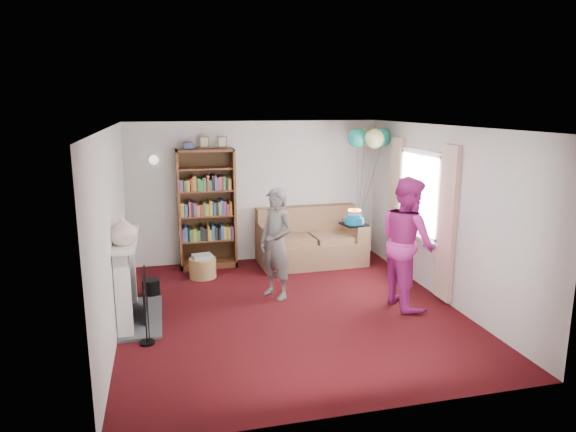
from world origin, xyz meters
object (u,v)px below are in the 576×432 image
object	(u,v)px
sofa	(310,243)
bookcase	(207,210)
birthday_cake	(354,220)
person_striped	(276,243)
person_magenta	(407,242)

from	to	relation	value
sofa	bookcase	bearing A→B (deg)	171.14
bookcase	birthday_cake	size ratio (longest dim) A/B	7.00
person_striped	person_magenta	size ratio (longest dim) A/B	0.89
person_magenta	birthday_cake	distance (m)	0.79
person_magenta	person_striped	bearing A→B (deg)	62.66
bookcase	sofa	bearing A→B (deg)	-7.23
sofa	person_striped	world-z (taller)	person_striped
bookcase	person_striped	xyz separation A→B (m)	(0.84, -1.74, -0.19)
person_striped	birthday_cake	bearing A→B (deg)	37.36
person_striped	person_magenta	bearing A→B (deg)	34.62
bookcase	birthday_cake	world-z (taller)	bookcase
person_magenta	birthday_cake	bearing A→B (deg)	58.54
sofa	person_magenta	distance (m)	2.44
person_striped	person_magenta	xyz separation A→B (m)	(1.70, -0.74, 0.10)
bookcase	person_striped	bearing A→B (deg)	-64.23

